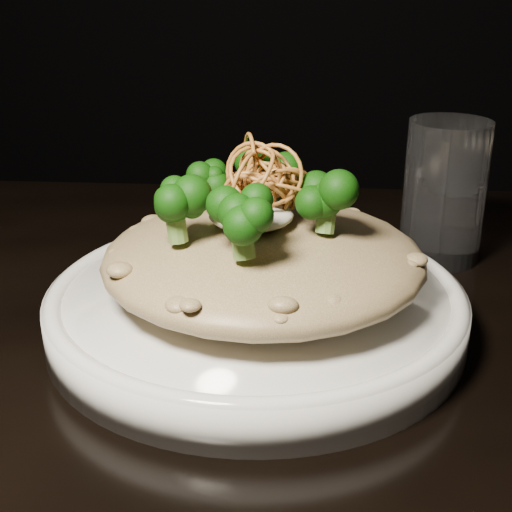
# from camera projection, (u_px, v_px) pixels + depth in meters

# --- Properties ---
(table) EXTENTS (1.10, 0.80, 0.75)m
(table) POSITION_uv_depth(u_px,v_px,m) (363.00, 487.00, 0.47)
(table) COLOR black
(table) RESTS_ON ground
(plate) EXTENTS (0.29, 0.29, 0.03)m
(plate) POSITION_uv_depth(u_px,v_px,m) (256.00, 309.00, 0.50)
(plate) COLOR white
(plate) RESTS_ON table
(risotto) EXTENTS (0.22, 0.22, 0.05)m
(risotto) POSITION_uv_depth(u_px,v_px,m) (263.00, 258.00, 0.48)
(risotto) COLOR brown
(risotto) RESTS_ON plate
(broccoli) EXTENTS (0.13, 0.13, 0.05)m
(broccoli) POSITION_uv_depth(u_px,v_px,m) (249.00, 193.00, 0.46)
(broccoli) COLOR black
(broccoli) RESTS_ON risotto
(cheese) EXTENTS (0.06, 0.06, 0.02)m
(cheese) POSITION_uv_depth(u_px,v_px,m) (251.00, 214.00, 0.47)
(cheese) COLOR white
(cheese) RESTS_ON risotto
(shallots) EXTENTS (0.05, 0.05, 0.03)m
(shallots) POSITION_uv_depth(u_px,v_px,m) (265.00, 175.00, 0.46)
(shallots) COLOR brown
(shallots) RESTS_ON cheese
(drinking_glass) EXTENTS (0.07, 0.07, 0.12)m
(drinking_glass) POSITION_uv_depth(u_px,v_px,m) (444.00, 192.00, 0.60)
(drinking_glass) COLOR white
(drinking_glass) RESTS_ON table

